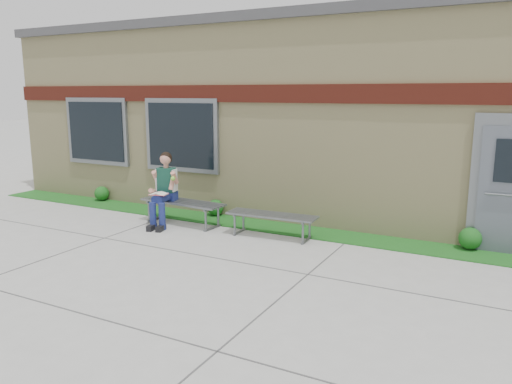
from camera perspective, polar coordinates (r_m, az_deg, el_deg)
The scene contains 9 objects.
ground at distance 7.44m, azimuth -2.79°, elevation -9.35°, with size 80.00×80.00×0.00m, color #9E9E99.
grass_strip at distance 9.66m, azimuth 5.07°, elevation -4.44°, with size 16.00×0.80×0.02m, color #155018.
school_building at distance 12.50m, azimuth 11.31°, elevation 8.71°, with size 16.20×6.22×4.20m.
bench_left at distance 10.17m, azimuth -8.38°, elevation -1.63°, with size 1.86×0.63×0.48m.
bench_right at distance 9.17m, azimuth 1.82°, elevation -3.15°, with size 1.70×0.56×0.44m.
girl at distance 10.09m, azimuth -10.49°, elevation 0.45°, with size 0.59×0.93×1.46m.
shrub_west at distance 12.79m, azimuth -17.22°, elevation -0.15°, with size 0.35×0.35×0.35m, color #155018.
shrub_mid at distance 10.76m, azimuth -4.66°, elevation -1.79°, with size 0.35×0.35×0.35m, color #155018.
shrub_east at distance 9.18m, azimuth 23.28°, elevation -4.90°, with size 0.37×0.37×0.37m, color #155018.
Camera 1 is at (3.55, -5.99, 2.63)m, focal length 35.00 mm.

